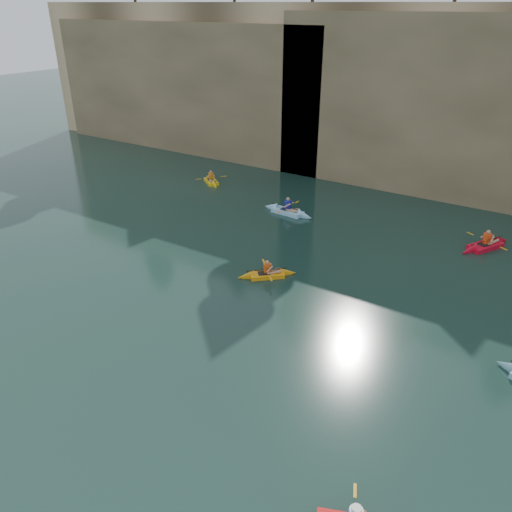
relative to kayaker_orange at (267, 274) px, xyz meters
The scene contains 10 objects.
ground 7.36m from the kayaker_orange, 71.22° to the right, with size 160.00×160.00×0.00m, color black.
cliff 23.88m from the kayaker_orange, 84.12° to the left, with size 70.00×16.00×12.00m, color tan.
cliff_slab_west 24.12m from the kayaker_orange, 138.44° to the left, with size 26.00×2.40×10.56m, color #947E59.
cliff_slab_center 17.16m from the kayaker_orange, 74.38° to the left, with size 24.00×2.40×11.40m, color #947E59.
sea_cave_west 21.73m from the kayaker_orange, 136.22° to the left, with size 4.50×1.00×4.00m, color black.
sea_cave_center 15.14m from the kayaker_orange, 96.21° to the left, with size 3.50×1.00×3.20m, color black.
kayaker_orange is the anchor object (origin of this frame).
kayaker_red_far 11.86m from the kayaker_orange, 47.44° to the left, with size 2.38×3.40×1.28m.
kayaker_yellow 14.09m from the kayaker_orange, 137.75° to the left, with size 2.63×2.23×1.14m.
kayaker_ltblue_mid 7.96m from the kayaker_orange, 112.35° to the left, with size 3.43×2.53×1.29m.
Camera 1 is at (8.15, -10.47, 11.47)m, focal length 35.00 mm.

